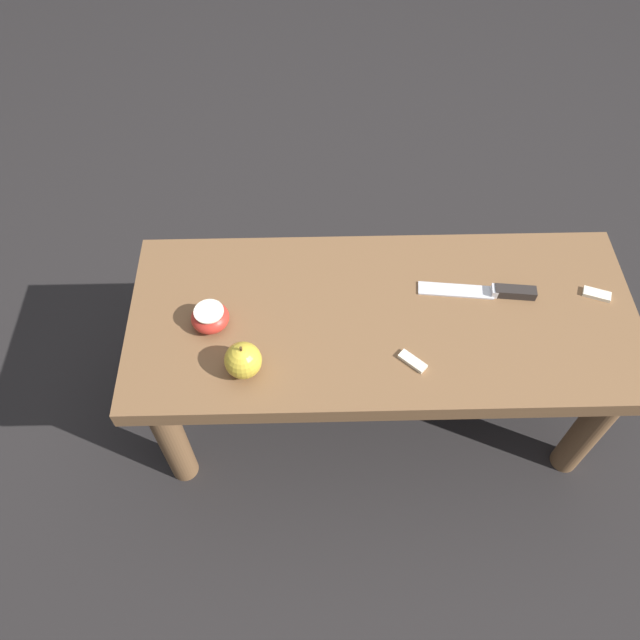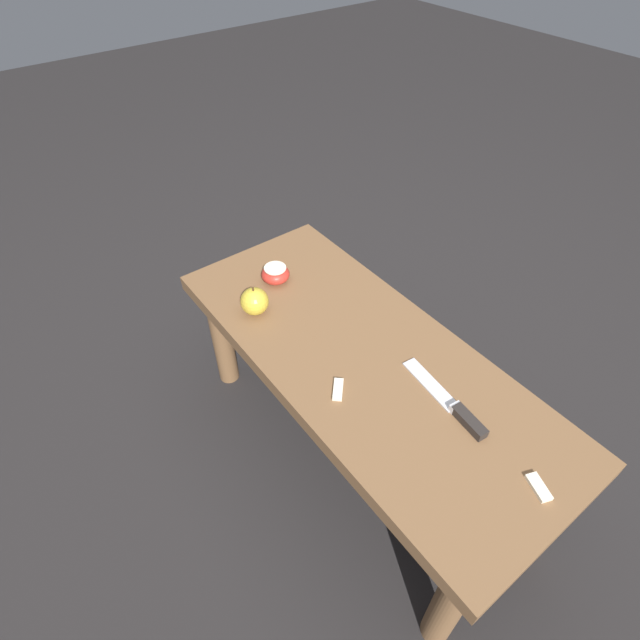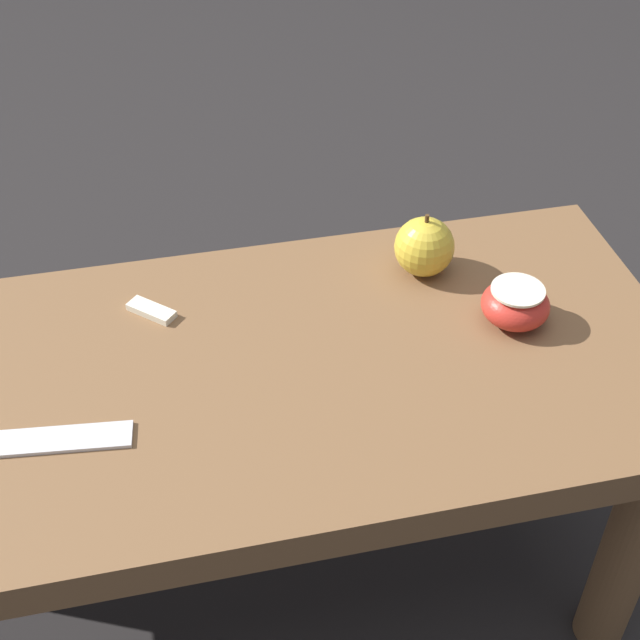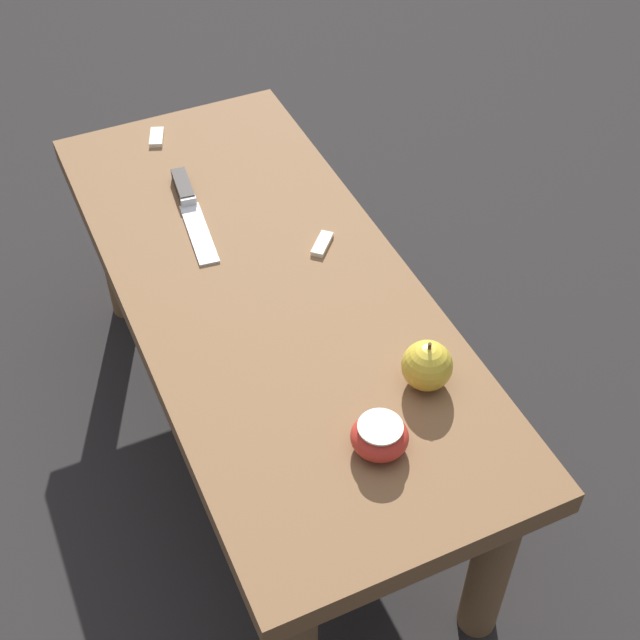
% 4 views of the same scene
% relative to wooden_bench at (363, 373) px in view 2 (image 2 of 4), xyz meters
% --- Properties ---
extents(ground_plane, '(8.00, 8.00, 0.00)m').
position_rel_wooden_bench_xyz_m(ground_plane, '(0.00, 0.00, -0.33)').
color(ground_plane, black).
extents(wooden_bench, '(1.01, 0.42, 0.40)m').
position_rel_wooden_bench_xyz_m(wooden_bench, '(0.00, 0.00, 0.00)').
color(wooden_bench, brown).
rests_on(wooden_bench, ground_plane).
extents(knife, '(0.24, 0.05, 0.02)m').
position_rel_wooden_bench_xyz_m(knife, '(-0.23, -0.05, 0.07)').
color(knife, silver).
rests_on(knife, wooden_bench).
extents(apple_whole, '(0.07, 0.07, 0.08)m').
position_rel_wooden_bench_xyz_m(apple_whole, '(0.27, 0.12, 0.10)').
color(apple_whole, gold).
rests_on(apple_whole, wooden_bench).
extents(apple_cut, '(0.07, 0.07, 0.04)m').
position_rel_wooden_bench_xyz_m(apple_cut, '(0.34, 0.02, 0.09)').
color(apple_cut, red).
rests_on(apple_cut, wooden_bench).
extents(apple_slice_near_knife, '(0.06, 0.04, 0.01)m').
position_rel_wooden_bench_xyz_m(apple_slice_near_knife, '(-0.43, -0.04, 0.07)').
color(apple_slice_near_knife, silver).
rests_on(apple_slice_near_knife, wooden_bench).
extents(apple_slice_center, '(0.05, 0.05, 0.01)m').
position_rel_wooden_bench_xyz_m(apple_slice_center, '(-0.04, 0.11, 0.07)').
color(apple_slice_center, silver).
rests_on(apple_slice_center, wooden_bench).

